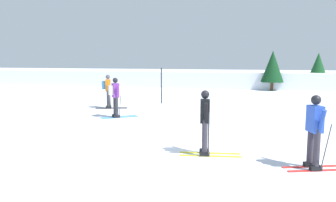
% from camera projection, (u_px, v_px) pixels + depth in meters
% --- Properties ---
extents(ground_plane, '(120.00, 120.00, 0.00)m').
position_uv_depth(ground_plane, '(158.00, 139.00, 10.53)').
color(ground_plane, silver).
extents(far_snow_ridge, '(80.00, 7.60, 1.37)m').
position_uv_depth(far_snow_ridge, '(223.00, 78.00, 31.26)').
color(far_snow_ridge, silver).
rests_on(far_snow_ridge, ground).
extents(skier_purple, '(1.49, 1.27, 1.71)m').
position_uv_depth(skier_purple, '(115.00, 95.00, 14.30)').
color(skier_purple, '#237AC6').
rests_on(skier_purple, ground).
extents(skier_black, '(1.64, 1.00, 1.71)m').
position_uv_depth(skier_black, '(205.00, 121.00, 8.72)').
color(skier_black, gold).
rests_on(skier_black, ground).
extents(skier_blue, '(1.63, 0.95, 1.71)m').
position_uv_depth(skier_blue, '(315.00, 130.00, 7.59)').
color(skier_blue, red).
rests_on(skier_blue, ground).
extents(skier_orange, '(1.63, 0.95, 1.71)m').
position_uv_depth(skier_orange, '(108.00, 90.00, 16.94)').
color(skier_orange, black).
rests_on(skier_orange, ground).
extents(trail_marker_pole, '(0.06, 0.06, 1.99)m').
position_uv_depth(trail_marker_pole, '(161.00, 86.00, 18.83)').
color(trail_marker_pole, black).
rests_on(trail_marker_pole, ground).
extents(conifer_far_left, '(1.75, 1.75, 3.13)m').
position_uv_depth(conifer_far_left, '(273.00, 66.00, 26.32)').
color(conifer_far_left, '#513823').
rests_on(conifer_far_left, ground).
extents(conifer_far_right, '(1.62, 1.62, 2.99)m').
position_uv_depth(conifer_far_right, '(318.00, 67.00, 27.18)').
color(conifer_far_right, '#513823').
rests_on(conifer_far_right, ground).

